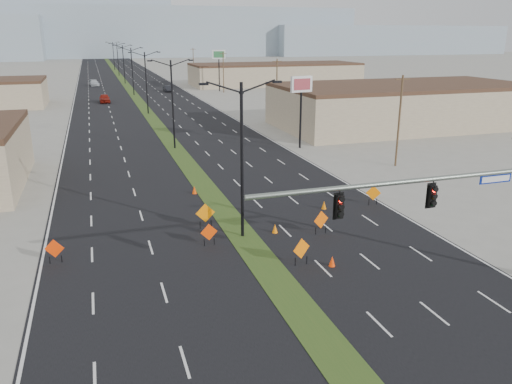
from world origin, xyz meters
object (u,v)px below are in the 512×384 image
object	(u,v)px
construction_sign_4	(321,220)
cone_1	(332,261)
pole_sign_east_near	(301,90)
pole_sign_east_far	(219,58)
streetlight_2	(146,81)
car_mid	(167,89)
streetlight_1	(173,102)
construction_sign_0	(54,249)
construction_sign_2	(205,214)
cone_3	(194,190)
streetlight_3	(132,70)
cone_2	(324,205)
streetlight_6	(114,55)
car_far	(94,83)
construction_sign_3	(301,249)
cone_0	(275,229)
streetlight_5	(118,58)
construction_sign_5	(373,194)
streetlight_0	(242,156)
streetlight_4	(124,63)
construction_sign_1	(209,233)
car_left	(105,98)
signal_mast	(462,201)

from	to	relation	value
construction_sign_4	cone_1	bearing A→B (deg)	-124.79
pole_sign_east_near	pole_sign_east_far	size ratio (longest dim) A/B	0.88
streetlight_2	car_mid	size ratio (longest dim) A/B	2.43
streetlight_1	construction_sign_0	world-z (taller)	streetlight_1
streetlight_1	construction_sign_2	world-z (taller)	streetlight_1
pole_sign_east_far	cone_3	bearing A→B (deg)	-96.98
streetlight_1	streetlight_3	xyz separation A→B (m)	(0.00, 56.00, 0.00)
cone_2	pole_sign_east_near	bearing A→B (deg)	72.18
streetlight_6	cone_2	bearing A→B (deg)	-87.42
construction_sign_0	construction_sign_4	size ratio (longest dim) A/B	0.91
car_far	pole_sign_east_far	size ratio (longest dim) A/B	0.56
construction_sign_3	cone_0	size ratio (longest dim) A/B	2.62
streetlight_3	cone_1	size ratio (longest dim) A/B	15.80
streetlight_3	pole_sign_east_near	distance (m)	61.92
streetlight_5	cone_1	bearing A→B (deg)	-88.58
streetlight_3	cone_2	bearing A→B (deg)	-84.75
cone_1	pole_sign_east_far	distance (m)	93.61
cone_0	pole_sign_east_near	xyz separation A→B (m)	(11.77, 23.81, 6.34)
streetlight_5	pole_sign_east_far	xyz separation A→B (m)	(19.75, -53.95, 2.19)
construction_sign_0	pole_sign_east_far	distance (m)	92.31
construction_sign_3	construction_sign_5	xyz separation A→B (m)	(9.50, 8.15, -0.06)
streetlight_6	streetlight_0	bearing A→B (deg)	-90.00
streetlight_3	construction_sign_5	distance (m)	81.94
streetlight_1	streetlight_4	distance (m)	84.00
streetlight_0	construction_sign_5	world-z (taller)	streetlight_0
construction_sign_4	cone_0	distance (m)	3.11
streetlight_0	construction_sign_3	bearing A→B (deg)	-68.80
streetlight_6	construction_sign_1	xyz separation A→B (m)	(-2.42, -168.79, -4.57)
car_left	streetlight_5	bearing A→B (deg)	83.87
car_far	pole_sign_east_far	xyz separation A→B (m)	(27.74, -21.66, 6.85)
cone_3	car_far	bearing A→B (deg)	93.96
signal_mast	construction_sign_4	size ratio (longest dim) A/B	9.98
construction_sign_5	pole_sign_east_near	distance (m)	21.63
cone_1	cone_2	distance (m)	9.88
signal_mast	construction_sign_1	size ratio (longest dim) A/B	11.19
car_mid	signal_mast	bearing A→B (deg)	-92.34
signal_mast	streetlight_5	size ratio (longest dim) A/B	1.63
streetlight_1	streetlight_3	distance (m)	56.00
pole_sign_east_near	cone_3	bearing A→B (deg)	-148.08
streetlight_1	car_mid	distance (m)	61.27
construction_sign_0	pole_sign_east_far	bearing A→B (deg)	81.76
streetlight_6	pole_sign_east_far	distance (m)	84.33
streetlight_2	cone_1	xyz separation A→B (m)	(3.62, -61.88, -5.10)
streetlight_5	construction_sign_3	world-z (taller)	streetlight_5
streetlight_0	construction_sign_4	xyz separation A→B (m)	(5.07, -1.22, -4.46)
construction_sign_5	cone_2	xyz separation A→B (m)	(-4.08, 0.24, -0.59)
streetlight_2	construction_sign_3	bearing A→B (deg)	-88.13
car_mid	car_left	bearing A→B (deg)	-135.43
streetlight_1	streetlight_5	size ratio (longest dim) A/B	1.00
signal_mast	cone_3	world-z (taller)	signal_mast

